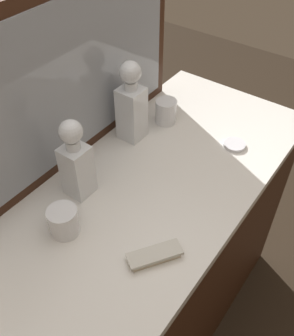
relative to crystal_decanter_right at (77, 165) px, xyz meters
The scene contains 9 objects.
ground_plane 1.08m from the crystal_decanter_right, 48.52° to the right, with size 6.00×6.00×0.00m, color #2D2319.
dresser 0.62m from the crystal_decanter_right, 48.52° to the right, with size 1.39×0.62×0.95m.
dresser_mirror 0.26m from the crystal_decanter_right, 42.90° to the left, with size 0.99×0.03×0.58m.
crystal_decanter_right is the anchor object (origin of this frame).
crystal_decanter_far_left 0.32m from the crystal_decanter_right, ahead, with size 0.08×0.08×0.30m.
crystal_tumbler_center 0.47m from the crystal_decanter_right, ahead, with size 0.08×0.08×0.09m.
crystal_tumbler_left 0.18m from the crystal_decanter_right, 152.63° to the right, with size 0.09×0.09×0.09m.
silver_brush_far_right 0.36m from the crystal_decanter_right, 101.30° to the right, with size 0.15×0.13×0.02m.
porcelain_dish 0.58m from the crystal_decanter_right, 31.27° to the right, with size 0.08×0.08×0.01m.
Camera 1 is at (-0.70, -0.51, 1.85)m, focal length 41.46 mm.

